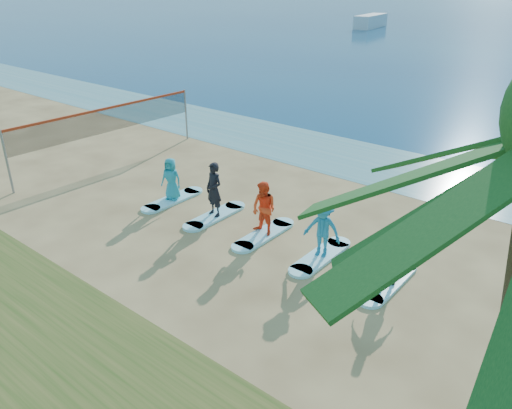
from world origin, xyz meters
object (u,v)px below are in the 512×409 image
Objects in this scene: volleyball_net at (108,120)px; surfboard_3 at (321,256)px; surfboard_2 at (264,235)px; student_0 at (171,179)px; surfboard_4 at (388,282)px; boat_offshore_a at (370,28)px; student_4 at (391,255)px; student_2 at (264,209)px; surfboard_0 at (173,200)px; surfboard_1 at (215,216)px; student_1 at (214,190)px; student_3 at (322,229)px.

volleyball_net is 4.13× the size of surfboard_3.
volleyball_net is 9.74m from surfboard_2.
student_0 is 8.63m from surfboard_4.
surfboard_3 is (31.32, -63.36, 0.04)m from boat_offshore_a.
student_4 is (4.30, 0.00, 0.85)m from surfboard_2.
surfboard_3 is at bearing 3.77° from student_2.
surfboard_0 and surfboard_1 have the same top height.
surfboard_3 is at bearing -19.32° from student_0.
surfboard_4 is (2.15, 0.00, 0.00)m from surfboard_3.
surfboard_4 is at bearing -4.71° from volleyball_net.
surfboard_3 is (11.64, -1.14, -1.86)m from volleyball_net.
surfboard_1 is 6.44m from surfboard_4.
student_4 is at bearing -4.71° from volleyball_net.
boat_offshore_a reaches higher than surfboard_4.
surfboard_0 is 0.83m from student_0.
surfboard_0 is 1.17× the size of student_1.
boat_offshore_a is (-19.67, 62.23, -1.90)m from volleyball_net.
student_3 reaches higher than student_0.
surfboard_0 is (24.87, -63.36, 0.04)m from boat_offshore_a.
student_3 is (4.30, 0.00, -0.08)m from student_1.
student_2 reaches higher than surfboard_0.
student_1 reaches higher than student_2.
volleyball_net is 9.61m from student_2.
surfboard_4 is at bearing 3.77° from student_2.
student_2 is at bearing 180.00° from surfboard_3.
student_4 is at bearing -10.36° from student_3.
surfboard_2 is at bearing 169.64° from student_3.
surfboard_2 is 1.00× the size of surfboard_3.
surfboard_0 is at bearing -176.23° from student_2.
student_2 is 0.79× the size of surfboard_4.
volleyball_net is 5.80× the size of student_0.
boat_offshore_a is 70.68m from surfboard_3.
student_0 is 2.15m from student_1.
boat_offshore_a is 69.76m from surfboard_2.
surfboard_3 is 2.15m from surfboard_4.
student_2 reaches higher than boat_offshore_a.
student_1 reaches higher than surfboard_1.
surfboard_4 is at bearing 8.42° from student_1.
boat_offshore_a is 70.69m from student_3.
boat_offshore_a is at bearing 105.94° from student_3.
surfboard_1 is at bearing 180.00° from surfboard_3.
student_1 reaches higher than surfboard_3.
student_0 reaches higher than surfboard_0.
surfboard_2 is at bearing -72.75° from boat_offshore_a.
student_1 is at bearing -8.79° from volleyball_net.
surfboard_1 is at bearing 180.00° from surfboard_2.
volleyball_net is at bearing 171.21° from surfboard_1.
student_3 reaches higher than surfboard_4.
student_1 is at bearing -176.23° from student_2.
boat_offshore_a is 5.31× the size of student_4.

